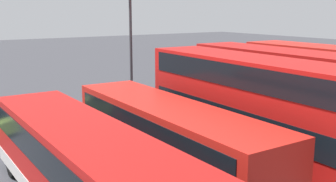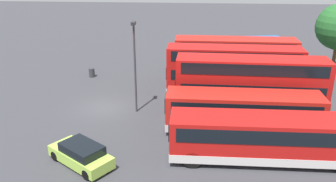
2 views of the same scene
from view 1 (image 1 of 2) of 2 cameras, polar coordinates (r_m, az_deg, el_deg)
name	(u,v)px [view 1 (image 1 of 2)]	position (r m, az deg, el deg)	size (l,w,h in m)	color
ground_plane	(119,109)	(26.81, -7.01, -2.57)	(140.00, 140.00, 0.00)	#38383D
bus_double_decker_second	(292,96)	(19.94, 17.19, -0.63)	(2.80, 12.00, 4.55)	#B71411
bus_double_decker_third	(257,110)	(16.75, 12.45, -2.61)	(2.85, 12.06, 4.55)	#B71411
bus_single_deck_fourth	(169,139)	(15.43, 0.08, -6.75)	(2.69, 11.14, 2.95)	red
bus_single_deck_fifth	(83,168)	(12.97, -11.92, -10.60)	(2.68, 11.96, 2.95)	#B71411
lamp_post_tall	(131,46)	(23.33, -5.27, 6.31)	(0.70, 0.30, 7.42)	#38383D
waste_bin_yellow	(185,83)	(33.43, 2.47, 1.12)	(0.60, 0.60, 0.95)	#333338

